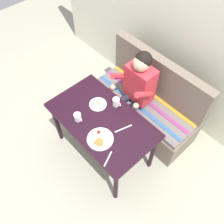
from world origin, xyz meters
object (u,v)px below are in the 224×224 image
at_px(couch, 146,104).
at_px(fork, 108,159).
at_px(table, 102,123).
at_px(plate_eggs, 98,104).
at_px(coffee_mug, 116,102).
at_px(coffee_mug_second, 78,117).
at_px(plate_breakfast, 100,139).
at_px(knife, 123,129).
at_px(person, 136,87).

xyz_separation_m(couch, fork, (0.39, -1.03, 0.40)).
height_order(table, plate_eggs, plate_eggs).
bearing_deg(fork, table, 122.67).
bearing_deg(coffee_mug, coffee_mug_second, -106.36).
height_order(plate_breakfast, knife, plate_breakfast).
distance_m(coffee_mug_second, fork, 0.56).
bearing_deg(person, table, -83.42).
xyz_separation_m(couch, knife, (0.25, -0.68, 0.40)).
bearing_deg(coffee_mug_second, plate_eggs, 92.09).
bearing_deg(table, coffee_mug, 98.50).
xyz_separation_m(person, fork, (0.46, -0.85, -0.01)).
height_order(table, couch, couch).
distance_m(coffee_mug, fork, 0.67).
relative_size(coffee_mug, fork, 0.69).
xyz_separation_m(plate_breakfast, coffee_mug_second, (-0.35, -0.01, 0.04)).
bearing_deg(table, plate_breakfast, -44.80).
height_order(coffee_mug, knife, coffee_mug).
xyz_separation_m(coffee_mug, knife, (0.28, -0.16, -0.05)).
distance_m(person, coffee_mug_second, 0.79).
xyz_separation_m(coffee_mug_second, fork, (0.56, -0.07, -0.04)).
xyz_separation_m(couch, plate_eggs, (-0.18, -0.67, 0.41)).
distance_m(coffee_mug_second, knife, 0.50).
relative_size(plate_eggs, coffee_mug, 1.67).
bearing_deg(knife, table, -144.36).
xyz_separation_m(plate_eggs, coffee_mug, (0.14, 0.15, 0.04)).
height_order(plate_eggs, knife, plate_eggs).
xyz_separation_m(plate_eggs, fork, (0.57, -0.36, -0.01)).
bearing_deg(coffee_mug_second, table, 48.92).
relative_size(person, plate_eggs, 6.17).
relative_size(couch, fork, 8.47).
height_order(person, plate_breakfast, person).
height_order(person, knife, person).
distance_m(couch, knife, 0.83).
height_order(coffee_mug_second, knife, coffee_mug_second).
bearing_deg(plate_breakfast, knife, 76.35).
bearing_deg(coffee_mug, plate_eggs, -132.66).
distance_m(table, person, 0.60).
xyz_separation_m(couch, plate_breakfast, (0.18, -0.94, 0.41)).
xyz_separation_m(fork, knife, (-0.15, 0.35, 0.00)).
bearing_deg(couch, plate_breakfast, -79.16).
bearing_deg(plate_breakfast, plate_eggs, 142.22).
relative_size(couch, plate_breakfast, 5.35).
relative_size(fork, knife, 0.85).
distance_m(couch, person, 0.45).
bearing_deg(plate_eggs, plate_breakfast, -37.78).
distance_m(couch, plate_breakfast, 1.05).
xyz_separation_m(plate_breakfast, knife, (0.06, 0.27, -0.01)).
height_order(couch, coffee_mug, couch).
bearing_deg(coffee_mug_second, coffee_mug, 73.64).
relative_size(plate_breakfast, plate_eggs, 1.37).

